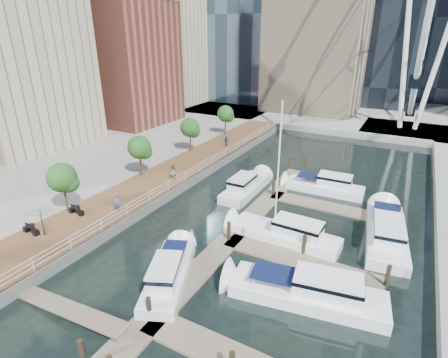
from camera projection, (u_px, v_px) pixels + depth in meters
ground at (135, 286)px, 23.79m from camera, size 520.00×520.00×0.00m
boardwalk at (165, 180)px, 39.73m from camera, size 6.00×60.00×1.00m
seawall at (186, 185)px, 38.41m from camera, size 0.25×60.00×1.00m
land_inland at (18, 146)px, 51.67m from camera, size 48.00×90.00×1.00m
land_far at (364, 88)px, 106.22m from camera, size 200.00×114.00×1.00m
pier at (406, 131)px, 59.53m from camera, size 14.00×12.00×1.00m
railing at (185, 176)px, 38.05m from camera, size 0.10×60.00×1.05m
floating_docks at (295, 240)px, 28.17m from camera, size 16.00×34.00×2.60m
midrise_condos at (81, 51)px, 55.20m from camera, size 19.00×67.00×28.00m
street_trees at (139, 147)px, 38.52m from camera, size 2.60×42.60×4.60m
cafe_tables at (9, 243)px, 26.25m from camera, size 2.50×13.70×0.74m
yacht_foreground at (306, 300)px, 22.55m from camera, size 11.08×4.56×2.15m
pedestrian_near at (117, 203)px, 31.25m from camera, size 0.74×0.64×1.71m
pedestrian_mid at (173, 172)px, 37.97m from camera, size 0.75×0.95×1.88m
pedestrian_far at (226, 141)px, 49.67m from camera, size 0.90×0.40×1.51m
moored_yachts at (284, 245)px, 28.33m from camera, size 17.73×34.71×11.50m
cafe_seating at (0, 236)px, 25.70m from camera, size 4.77×7.73×2.40m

